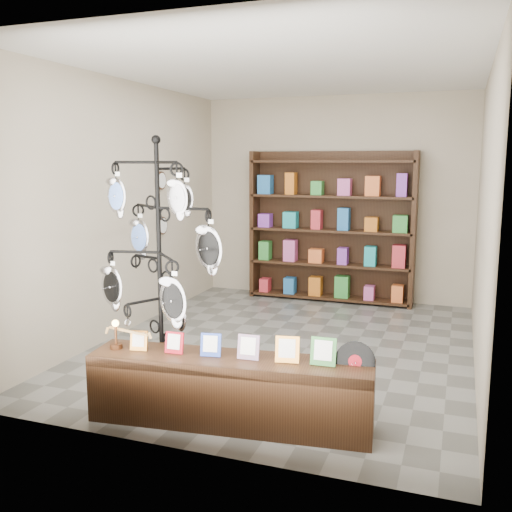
# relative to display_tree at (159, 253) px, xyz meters

# --- Properties ---
(ground) EXTENTS (5.00, 5.00, 0.00)m
(ground) POSITION_rel_display_tree_xyz_m (0.53, 1.83, -1.30)
(ground) COLOR slate
(ground) RESTS_ON ground
(room_envelope) EXTENTS (5.00, 5.00, 5.00)m
(room_envelope) POSITION_rel_display_tree_xyz_m (0.53, 1.83, 0.55)
(room_envelope) COLOR #B8AB94
(room_envelope) RESTS_ON ground
(display_tree) EXTENTS (1.20, 1.18, 2.26)m
(display_tree) POSITION_rel_display_tree_xyz_m (0.00, 0.00, 0.00)
(display_tree) COLOR black
(display_tree) RESTS_ON ground
(front_shelf) EXTENTS (2.26, 0.71, 0.78)m
(front_shelf) POSITION_rel_display_tree_xyz_m (0.69, -0.17, -1.03)
(front_shelf) COLOR black
(front_shelf) RESTS_ON ground
(back_shelving) EXTENTS (2.42, 0.36, 2.20)m
(back_shelving) POSITION_rel_display_tree_xyz_m (0.53, 4.13, -0.27)
(back_shelving) COLOR black
(back_shelving) RESTS_ON ground
(wall_clocks) EXTENTS (0.03, 0.24, 0.84)m
(wall_clocks) POSITION_rel_display_tree_xyz_m (-1.44, 2.63, 0.20)
(wall_clocks) COLOR black
(wall_clocks) RESTS_ON ground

